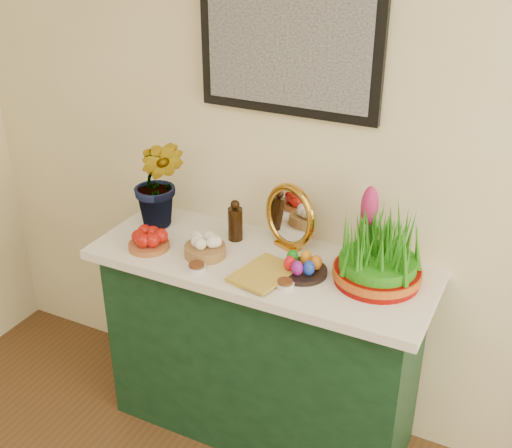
{
  "coord_description": "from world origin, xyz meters",
  "views": [
    {
      "loc": [
        0.57,
        -0.01,
        2.19
      ],
      "look_at": [
        -0.41,
        1.95,
        1.07
      ],
      "focal_mm": 45.0,
      "sensor_mm": 36.0,
      "label": 1
    }
  ],
  "objects": [
    {
      "name": "egg_plate",
      "position": [
        -0.22,
        1.97,
        0.92
      ],
      "size": [
        0.25,
        0.25,
        0.08
      ],
      "color": "black",
      "rests_on": "tablecloth"
    },
    {
      "name": "hyacinth_pink",
      "position": [
        -0.02,
        2.14,
        1.04
      ],
      "size": [
        0.1,
        0.1,
        0.34
      ],
      "color": "brown",
      "rests_on": "tablecloth"
    },
    {
      "name": "mirror",
      "position": [
        -0.35,
        2.15,
        1.02
      ],
      "size": [
        0.28,
        0.16,
        0.28
      ],
      "color": "#BF8829",
      "rests_on": "tablecloth"
    },
    {
      "name": "vinegar_cruet",
      "position": [
        -0.58,
        2.11,
        0.97
      ],
      "size": [
        0.06,
        0.06,
        0.18
      ],
      "color": "black",
      "rests_on": "tablecloth"
    },
    {
      "name": "garlic_basket",
      "position": [
        -0.62,
        1.93,
        0.93
      ],
      "size": [
        0.22,
        0.22,
        0.09
      ],
      "color": "olive",
      "rests_on": "tablecloth"
    },
    {
      "name": "tablecloth",
      "position": [
        -0.41,
        2.0,
        0.87
      ],
      "size": [
        1.4,
        0.55,
        0.04
      ],
      "primitive_type": "cube",
      "color": "white",
      "rests_on": "sideboard"
    },
    {
      "name": "spice_dish_right",
      "position": [
        -0.24,
        1.86,
        0.9
      ],
      "size": [
        0.07,
        0.07,
        0.03
      ],
      "color": "silver",
      "rests_on": "tablecloth"
    },
    {
      "name": "apple_bowl",
      "position": [
        -0.86,
        1.88,
        0.93
      ],
      "size": [
        0.22,
        0.22,
        0.09
      ],
      "color": "#9E562C",
      "rests_on": "tablecloth"
    },
    {
      "name": "wheatgrass_sabzeh",
      "position": [
        0.06,
        2.05,
        1.01
      ],
      "size": [
        0.33,
        0.33,
        0.27
      ],
      "color": "#7C0502",
      "rests_on": "tablecloth"
    },
    {
      "name": "book",
      "position": [
        -0.43,
        1.9,
        0.91
      ],
      "size": [
        0.21,
        0.27,
        0.03
      ],
      "primitive_type": "imported",
      "rotation": [
        0.0,
        0.0,
        -0.21
      ],
      "color": "gold",
      "rests_on": "tablecloth"
    },
    {
      "name": "sideboard",
      "position": [
        -0.41,
        2.0,
        0.42
      ],
      "size": [
        1.3,
        0.45,
        0.85
      ],
      "primitive_type": "cube",
      "color": "#153C22",
      "rests_on": "ground"
    },
    {
      "name": "hyacinth_green",
      "position": [
        -0.93,
        2.08,
        1.16
      ],
      "size": [
        0.32,
        0.29,
        0.55
      ],
      "primitive_type": "imported",
      "rotation": [
        0.0,
        0.0,
        0.24
      ],
      "color": "#2C701E",
      "rests_on": "tablecloth"
    },
    {
      "name": "spice_dish_left",
      "position": [
        -0.59,
        1.81,
        0.9
      ],
      "size": [
        0.08,
        0.08,
        0.03
      ],
      "color": "silver",
      "rests_on": "tablecloth"
    }
  ]
}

